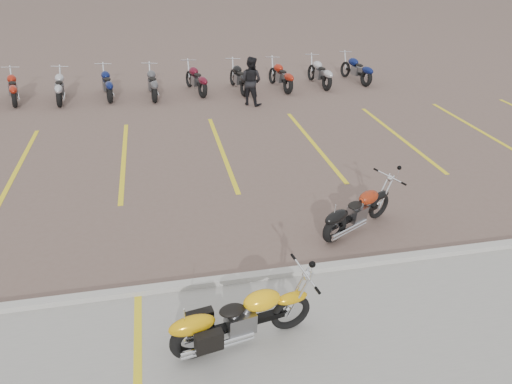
# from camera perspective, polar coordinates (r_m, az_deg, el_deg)

# --- Properties ---
(ground) EXTENTS (100.00, 100.00, 0.00)m
(ground) POSITION_cam_1_polar(r_m,az_deg,el_deg) (10.63, -0.83, -3.36)
(ground) COLOR brown
(ground) RESTS_ON ground
(curb) EXTENTS (60.00, 0.18, 0.12)m
(curb) POSITION_cam_1_polar(r_m,az_deg,el_deg) (8.96, 1.63, -9.42)
(curb) COLOR #ADAAA3
(curb) RESTS_ON ground
(parking_stripes) EXTENTS (38.00, 5.50, 0.01)m
(parking_stripes) POSITION_cam_1_polar(r_m,az_deg,el_deg) (14.17, -3.93, 4.76)
(parking_stripes) COLOR yellow
(parking_stripes) RESTS_ON ground
(yellow_cruiser) EXTENTS (2.18, 0.54, 0.90)m
(yellow_cruiser) POSITION_cam_1_polar(r_m,az_deg,el_deg) (7.48, -1.99, -14.40)
(yellow_cruiser) COLOR black
(yellow_cruiser) RESTS_ON ground
(flame_cruiser) EXTENTS (1.82, 1.07, 0.82)m
(flame_cruiser) POSITION_cam_1_polar(r_m,az_deg,el_deg) (10.31, 11.27, -2.36)
(flame_cruiser) COLOR black
(flame_cruiser) RESTS_ON ground
(person_b) EXTENTS (1.05, 1.02, 1.70)m
(person_b) POSITION_cam_1_polar(r_m,az_deg,el_deg) (17.96, -0.59, 12.57)
(person_b) COLOR black
(person_b) RESTS_ON ground
(bg_bike_row) EXTENTS (15.78, 2.07, 1.10)m
(bg_bike_row) POSITION_cam_1_polar(r_m,az_deg,el_deg) (19.63, -9.48, 12.59)
(bg_bike_row) COLOR black
(bg_bike_row) RESTS_ON ground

